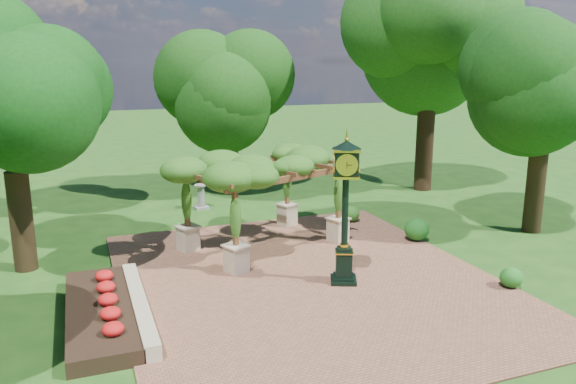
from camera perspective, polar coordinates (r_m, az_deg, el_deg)
name	(u,v)px	position (r m, az deg, el deg)	size (l,w,h in m)	color
ground	(322,294)	(14.96, 3.47, -10.30)	(120.00, 120.00, 0.00)	#1E4714
brick_plaza	(307,280)	(15.79, 1.96, -8.89)	(10.00, 12.00, 0.04)	brown
border_wall	(139,306)	(14.24, -14.87, -11.12)	(0.35, 5.00, 0.40)	#C6B793
flower_bed	(100,313)	(14.20, -18.54, -11.53)	(1.50, 5.00, 0.36)	red
pedestal_clock	(345,199)	(14.94, 5.85, -0.68)	(1.03, 1.03, 3.99)	black
pergola	(264,170)	(17.91, -2.42, 2.24)	(5.71, 4.64, 3.11)	beige
sundial	(201,198)	(23.36, -8.82, -0.62)	(0.62, 0.62, 1.02)	gray
shrub_front	(511,277)	(16.29, 21.74, -8.07)	(0.61, 0.61, 0.54)	#1E601B
shrub_mid	(417,229)	(19.44, 12.94, -3.73)	(0.82, 0.82, 0.74)	#195919
shrub_back	(351,214)	(21.29, 6.40, -2.20)	(0.66, 0.66, 0.59)	#2C681E
tree_west_near	(7,91)	(17.31, -26.66, 9.17)	(3.81, 3.81, 7.53)	#332414
tree_west_far	(6,76)	(23.78, -26.72, 10.50)	(4.09, 4.09, 7.90)	#332313
tree_north	(230,81)	(26.18, -5.93, 11.12)	(4.29, 4.29, 7.35)	#372316
tree_east_far	(431,32)	(26.78, 14.32, 15.48)	(5.52, 5.52, 10.50)	#311E13
tree_east_near	(546,84)	(21.18, 24.73, 9.91)	(4.16, 4.16, 7.55)	#382816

